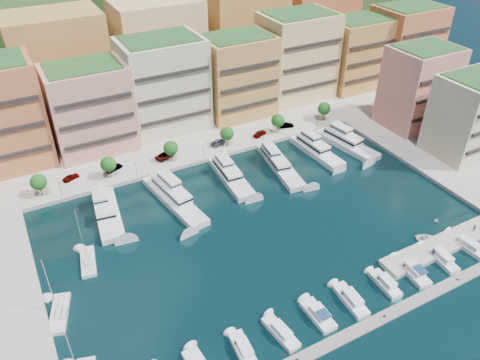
# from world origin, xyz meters

# --- Properties ---
(ground) EXTENTS (400.00, 400.00, 0.00)m
(ground) POSITION_xyz_m (0.00, 0.00, 0.00)
(ground) COLOR black
(ground) RESTS_ON ground
(north_quay) EXTENTS (220.00, 64.00, 2.00)m
(north_quay) POSITION_xyz_m (0.00, 62.00, 0.00)
(north_quay) COLOR #9E998E
(north_quay) RESTS_ON ground
(hillside) EXTENTS (240.00, 40.00, 58.00)m
(hillside) POSITION_xyz_m (0.00, 110.00, 0.00)
(hillside) COLOR #273E19
(hillside) RESTS_ON ground
(south_pontoon) EXTENTS (72.00, 2.20, 0.35)m
(south_pontoon) POSITION_xyz_m (-3.00, -30.00, 0.00)
(south_pontoon) COLOR gray
(south_pontoon) RESTS_ON ground
(finger_pier) EXTENTS (32.00, 5.00, 2.00)m
(finger_pier) POSITION_xyz_m (30.00, -22.00, 0.00)
(finger_pier) COLOR #9E998E
(finger_pier) RESTS_ON ground
(apartment_2) EXTENTS (20.00, 15.50, 22.80)m
(apartment_2) POSITION_xyz_m (-23.00, 49.99, 12.31)
(apartment_2) COLOR #E2897E
(apartment_2) RESTS_ON north_quay
(apartment_3) EXTENTS (22.00, 16.50, 25.80)m
(apartment_3) POSITION_xyz_m (-2.00, 51.99, 13.81)
(apartment_3) COLOR beige
(apartment_3) RESTS_ON north_quay
(apartment_4) EXTENTS (20.00, 15.50, 23.80)m
(apartment_4) POSITION_xyz_m (20.00, 49.99, 12.81)
(apartment_4) COLOR tan
(apartment_4) RESTS_ON north_quay
(apartment_5) EXTENTS (22.00, 16.50, 26.80)m
(apartment_5) POSITION_xyz_m (42.00, 51.99, 14.31)
(apartment_5) COLOR #EFC47E
(apartment_5) RESTS_ON north_quay
(apartment_6) EXTENTS (20.00, 15.50, 22.80)m
(apartment_6) POSITION_xyz_m (64.00, 49.99, 12.31)
(apartment_6) COLOR #C38147
(apartment_6) RESTS_ON north_quay
(apartment_7) EXTENTS (22.00, 16.50, 24.80)m
(apartment_7) POSITION_xyz_m (84.00, 47.99, 13.31)
(apartment_7) COLOR #AF6A3A
(apartment_7) RESTS_ON north_quay
(apartment_east_a) EXTENTS (18.00, 14.50, 22.80)m
(apartment_east_a) POSITION_xyz_m (62.00, 19.99, 12.31)
(apartment_east_a) COLOR #E2897E
(apartment_east_a) RESTS_ON east_quay
(apartment_east_b) EXTENTS (18.00, 14.50, 20.80)m
(apartment_east_b) POSITION_xyz_m (62.00, 1.99, 11.31)
(apartment_east_b) COLOR beige
(apartment_east_b) RESTS_ON east_quay
(backblock_1) EXTENTS (26.00, 18.00, 30.00)m
(backblock_1) POSITION_xyz_m (-25.00, 74.00, 16.00)
(backblock_1) COLOR tan
(backblock_1) RESTS_ON north_quay
(backblock_2) EXTENTS (26.00, 18.00, 30.00)m
(backblock_2) POSITION_xyz_m (5.00, 74.00, 16.00)
(backblock_2) COLOR #EFC47E
(backblock_2) RESTS_ON north_quay
(backblock_3) EXTENTS (26.00, 18.00, 30.00)m
(backblock_3) POSITION_xyz_m (35.00, 74.00, 16.00)
(backblock_3) COLOR #C38147
(backblock_3) RESTS_ON north_quay
(backblock_4) EXTENTS (26.00, 18.00, 30.00)m
(backblock_4) POSITION_xyz_m (65.00, 74.00, 16.00)
(backblock_4) COLOR #AF6A3A
(backblock_4) RESTS_ON north_quay
(tree_0) EXTENTS (3.80, 3.80, 5.65)m
(tree_0) POSITION_xyz_m (-40.00, 33.50, 4.74)
(tree_0) COLOR #473323
(tree_0) RESTS_ON north_quay
(tree_1) EXTENTS (3.80, 3.80, 5.65)m
(tree_1) POSITION_xyz_m (-24.00, 33.50, 4.74)
(tree_1) COLOR #473323
(tree_1) RESTS_ON north_quay
(tree_2) EXTENTS (3.80, 3.80, 5.65)m
(tree_2) POSITION_xyz_m (-8.00, 33.50, 4.74)
(tree_2) COLOR #473323
(tree_2) RESTS_ON north_quay
(tree_3) EXTENTS (3.80, 3.80, 5.65)m
(tree_3) POSITION_xyz_m (8.00, 33.50, 4.74)
(tree_3) COLOR #473323
(tree_3) RESTS_ON north_quay
(tree_4) EXTENTS (3.80, 3.80, 5.65)m
(tree_4) POSITION_xyz_m (24.00, 33.50, 4.74)
(tree_4) COLOR #473323
(tree_4) RESTS_ON north_quay
(tree_5) EXTENTS (3.80, 3.80, 5.65)m
(tree_5) POSITION_xyz_m (40.00, 33.50, 4.74)
(tree_5) COLOR #473323
(tree_5) RESTS_ON north_quay
(lamppost_0) EXTENTS (0.30, 0.30, 4.20)m
(lamppost_0) POSITION_xyz_m (-36.00, 31.20, 3.83)
(lamppost_0) COLOR black
(lamppost_0) RESTS_ON north_quay
(lamppost_1) EXTENTS (0.30, 0.30, 4.20)m
(lamppost_1) POSITION_xyz_m (-18.00, 31.20, 3.83)
(lamppost_1) COLOR black
(lamppost_1) RESTS_ON north_quay
(lamppost_2) EXTENTS (0.30, 0.30, 4.20)m
(lamppost_2) POSITION_xyz_m (0.00, 31.20, 3.83)
(lamppost_2) COLOR black
(lamppost_2) RESTS_ON north_quay
(lamppost_3) EXTENTS (0.30, 0.30, 4.20)m
(lamppost_3) POSITION_xyz_m (18.00, 31.20, 3.83)
(lamppost_3) COLOR black
(lamppost_3) RESTS_ON north_quay
(lamppost_4) EXTENTS (0.30, 0.30, 4.20)m
(lamppost_4) POSITION_xyz_m (36.00, 31.20, 3.83)
(lamppost_4) COLOR black
(lamppost_4) RESTS_ON north_quay
(yacht_1) EXTENTS (7.28, 19.17, 7.30)m
(yacht_1) POSITION_xyz_m (-28.45, 20.39, 1.09)
(yacht_1) COLOR silver
(yacht_1) RESTS_ON ground
(yacht_2) EXTENTS (7.90, 23.29, 7.30)m
(yacht_2) POSITION_xyz_m (-13.68, 18.53, 1.21)
(yacht_2) COLOR silver
(yacht_2) RESTS_ON ground
(yacht_3) EXTENTS (5.87, 19.05, 7.30)m
(yacht_3) POSITION_xyz_m (2.07, 20.40, 1.21)
(yacht_3) COLOR silver
(yacht_3) RESTS_ON ground
(yacht_4) EXTENTS (7.53, 21.92, 7.30)m
(yacht_4) POSITION_xyz_m (15.39, 19.09, 1.09)
(yacht_4) COLOR silver
(yacht_4) RESTS_ON ground
(yacht_5) EXTENTS (5.41, 18.55, 7.30)m
(yacht_5) POSITION_xyz_m (27.85, 20.60, 1.21)
(yacht_5) COLOR silver
(yacht_5) RESTS_ON ground
(yacht_6) EXTENTS (8.08, 20.35, 7.30)m
(yacht_6) POSITION_xyz_m (37.32, 19.93, 1.21)
(yacht_6) COLOR silver
(yacht_6) RESTS_ON ground
(cruiser_2) EXTENTS (3.03, 7.41, 2.55)m
(cruiser_2) POSITION_xyz_m (-18.63, -24.58, 0.55)
(cruiser_2) COLOR white
(cruiser_2) RESTS_ON ground
(cruiser_3) EXTENTS (3.21, 7.91, 2.55)m
(cruiser_3) POSITION_xyz_m (-11.59, -24.58, 0.55)
(cruiser_3) COLOR white
(cruiser_3) RESTS_ON ground
(cruiser_4) EXTENTS (2.86, 7.26, 2.66)m
(cruiser_4) POSITION_xyz_m (-3.99, -24.60, 0.57)
(cruiser_4) COLOR white
(cruiser_4) RESTS_ON ground
(cruiser_5) EXTENTS (3.21, 8.35, 2.55)m
(cruiser_5) POSITION_xyz_m (3.10, -24.59, 0.55)
(cruiser_5) COLOR white
(cruiser_5) RESTS_ON ground
(cruiser_6) EXTENTS (2.90, 7.20, 2.55)m
(cruiser_6) POSITION_xyz_m (11.18, -24.58, 0.55)
(cruiser_6) COLOR white
(cruiser_6) RESTS_ON ground
(cruiser_7) EXTENTS (3.68, 8.47, 2.66)m
(cruiser_7) POSITION_xyz_m (17.95, -24.61, 0.57)
(cruiser_7) COLOR white
(cruiser_7) RESTS_ON ground
(cruiser_8) EXTENTS (3.45, 8.66, 2.55)m
(cruiser_8) POSITION_xyz_m (25.50, -24.59, 0.55)
(cruiser_8) COLOR white
(cruiser_8) RESTS_ON ground
(cruiser_9) EXTENTS (2.99, 9.07, 2.55)m
(cruiser_9) POSITION_xyz_m (33.01, -24.60, 0.55)
(cruiser_9) COLOR white
(cruiser_9) RESTS_ON ground
(sailboat_1) EXTENTS (5.33, 9.22, 13.20)m
(sailboat_1) POSITION_xyz_m (-43.08, -3.09, 0.31)
(sailboat_1) COLOR silver
(sailboat_1) RESTS_ON ground
(sailboat_2) EXTENTS (4.11, 8.68, 13.20)m
(sailboat_2) POSITION_xyz_m (-35.73, 7.31, 0.32)
(sailboat_2) COLOR silver
(sailboat_2) RESTS_ON ground
(tender_3) EXTENTS (1.51, 1.35, 0.72)m
(tender_3) POSITION_xyz_m (34.10, -15.65, 0.36)
(tender_3) COLOR beige
(tender_3) RESTS_ON ground
(tender_2) EXTENTS (4.73, 4.15, 0.81)m
(tender_2) POSITION_xyz_m (27.63, -18.66, 0.41)
(tender_2) COLOR white
(tender_2) RESTS_ON ground
(car_0) EXTENTS (4.40, 3.04, 1.39)m
(car_0) POSITION_xyz_m (-32.70, 36.96, 1.70)
(car_0) COLOR gray
(car_0) RESTS_ON north_quay
(car_1) EXTENTS (4.65, 3.05, 1.45)m
(car_1) POSITION_xyz_m (-22.41, 36.12, 1.72)
(car_1) COLOR gray
(car_1) RESTS_ON north_quay
(car_2) EXTENTS (6.00, 4.33, 1.52)m
(car_2) POSITION_xyz_m (-9.01, 35.66, 1.76)
(car_2) COLOR gray
(car_2) RESTS_ON north_quay
(car_3) EXTENTS (5.16, 3.25, 1.39)m
(car_3) POSITION_xyz_m (6.20, 35.29, 1.70)
(car_3) COLOR gray
(car_3) RESTS_ON north_quay
(car_4) EXTENTS (4.73, 3.31, 1.49)m
(car_4) POSITION_xyz_m (18.61, 34.18, 1.75)
(car_4) COLOR gray
(car_4) RESTS_ON north_quay
(car_5) EXTENTS (4.31, 2.46, 1.34)m
(car_5) POSITION_xyz_m (27.96, 34.77, 1.67)
(car_5) COLOR gray
(car_5) RESTS_ON north_quay
(person_0) EXTENTS (0.48, 0.64, 1.60)m
(person_0) POSITION_xyz_m (24.39, -23.44, 1.80)
(person_0) COLOR navy
(person_0) RESTS_ON finger_pier
(person_1) EXTENTS (1.03, 1.00, 1.67)m
(person_1) POSITION_xyz_m (37.18, -22.37, 1.83)
(person_1) COLOR brown
(person_1) RESTS_ON finger_pier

